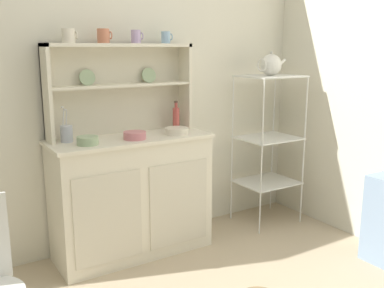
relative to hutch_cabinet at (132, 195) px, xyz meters
The scene contains 14 objects.
wall_back 0.85m from the hutch_cabinet, 86.77° to the left, with size 3.84×0.05×2.50m, color silver.
hutch_cabinet is the anchor object (origin of this frame).
hutch_shelf_unit 0.81m from the hutch_cabinet, 90.00° to the left, with size 1.06×0.18×0.64m.
bakers_rack 1.27m from the hutch_cabinet, ahead, with size 0.48×0.40×1.25m.
cup_cream_0 1.16m from the hutch_cabinet, 160.93° to the left, with size 0.10×0.08×0.09m.
cup_terracotta_1 1.12m from the hutch_cabinet, 133.87° to the left, with size 0.10×0.08×0.09m.
cup_lilac_2 1.12m from the hutch_cabinet, 45.02° to the left, with size 0.08×0.07×0.09m.
cup_sky_3 1.16m from the hutch_cabinet, 18.76° to the left, with size 0.08×0.07×0.09m.
bowl_mixing_large 0.56m from the hutch_cabinet, 167.49° to the right, with size 0.14×0.14×0.05m, color #9EB78E.
bowl_floral_medium 0.45m from the hutch_cabinet, 90.00° to the right, with size 0.15×0.15×0.05m, color #D17A84.
bowl_cream_small 0.56m from the hutch_cabinet, 12.51° to the right, with size 0.17×0.17×0.05m, color silver.
jam_bottle 0.66m from the hutch_cabinet, 11.65° to the left, with size 0.05×0.05×0.22m.
utensil_jar 0.64m from the hutch_cabinet, 169.37° to the left, with size 0.08×0.08×0.23m.
porcelain_teapot 1.52m from the hutch_cabinet, ahead, with size 0.26×0.17×0.19m.
Camera 1 is at (-1.24, -1.38, 1.47)m, focal length 41.02 mm.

